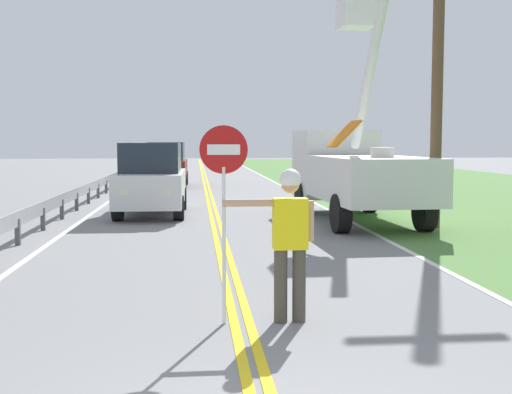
{
  "coord_description": "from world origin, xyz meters",
  "views": [
    {
      "loc": [
        -0.53,
        -3.68,
        2.15
      ],
      "look_at": [
        0.49,
        7.48,
        1.2
      ],
      "focal_mm": 46.43,
      "sensor_mm": 36.0,
      "label": 1
    }
  ],
  "objects_px": {
    "stop_sign_paddle": "(224,179)",
    "oncoming_suv_nearest": "(152,179)",
    "flagger_worker": "(289,235)",
    "utility_bucket_truck": "(353,168)",
    "oncoming_suv_second": "(167,164)",
    "utility_pole_near": "(438,49)"
  },
  "relations": [
    {
      "from": "stop_sign_paddle",
      "to": "utility_bucket_truck",
      "type": "height_order",
      "value": "utility_bucket_truck"
    },
    {
      "from": "flagger_worker",
      "to": "stop_sign_paddle",
      "type": "height_order",
      "value": "stop_sign_paddle"
    },
    {
      "from": "stop_sign_paddle",
      "to": "oncoming_suv_second",
      "type": "relative_size",
      "value": 0.5
    },
    {
      "from": "utility_bucket_truck",
      "to": "oncoming_suv_nearest",
      "type": "xyz_separation_m",
      "value": [
        -5.55,
        1.74,
        -0.37
      ]
    },
    {
      "from": "oncoming_suv_second",
      "to": "utility_pole_near",
      "type": "distance_m",
      "value": 17.29
    },
    {
      "from": "oncoming_suv_nearest",
      "to": "stop_sign_paddle",
      "type": "bearing_deg",
      "value": -82.33
    },
    {
      "from": "flagger_worker",
      "to": "oncoming_suv_second",
      "type": "xyz_separation_m",
      "value": [
        -2.44,
        23.63,
        0.01
      ]
    },
    {
      "from": "oncoming_suv_nearest",
      "to": "oncoming_suv_second",
      "type": "relative_size",
      "value": 1.0
    },
    {
      "from": "oncoming_suv_second",
      "to": "utility_pole_near",
      "type": "height_order",
      "value": "utility_pole_near"
    },
    {
      "from": "flagger_worker",
      "to": "oncoming_suv_nearest",
      "type": "height_order",
      "value": "oncoming_suv_nearest"
    },
    {
      "from": "stop_sign_paddle",
      "to": "utility_pole_near",
      "type": "bearing_deg",
      "value": 55.93
    },
    {
      "from": "stop_sign_paddle",
      "to": "oncoming_suv_nearest",
      "type": "xyz_separation_m",
      "value": [
        -1.59,
        11.78,
        -0.65
      ]
    },
    {
      "from": "flagger_worker",
      "to": "oncoming_suv_second",
      "type": "distance_m",
      "value": 23.76
    },
    {
      "from": "oncoming_suv_nearest",
      "to": "flagger_worker",
      "type": "bearing_deg",
      "value": -78.69
    },
    {
      "from": "oncoming_suv_nearest",
      "to": "utility_pole_near",
      "type": "distance_m",
      "value": 8.67
    },
    {
      "from": "oncoming_suv_second",
      "to": "utility_pole_near",
      "type": "relative_size",
      "value": 0.55
    },
    {
      "from": "stop_sign_paddle",
      "to": "oncoming_suv_second",
      "type": "xyz_separation_m",
      "value": [
        -1.67,
        23.64,
        -0.65
      ]
    },
    {
      "from": "stop_sign_paddle",
      "to": "utility_bucket_truck",
      "type": "relative_size",
      "value": 0.34
    },
    {
      "from": "oncoming_suv_second",
      "to": "flagger_worker",
      "type": "bearing_deg",
      "value": -84.11
    },
    {
      "from": "oncoming_suv_second",
      "to": "utility_bucket_truck",
      "type": "bearing_deg",
      "value": -67.51
    },
    {
      "from": "stop_sign_paddle",
      "to": "oncoming_suv_nearest",
      "type": "bearing_deg",
      "value": 97.67
    },
    {
      "from": "flagger_worker",
      "to": "oncoming_suv_nearest",
      "type": "bearing_deg",
      "value": 101.31
    }
  ]
}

